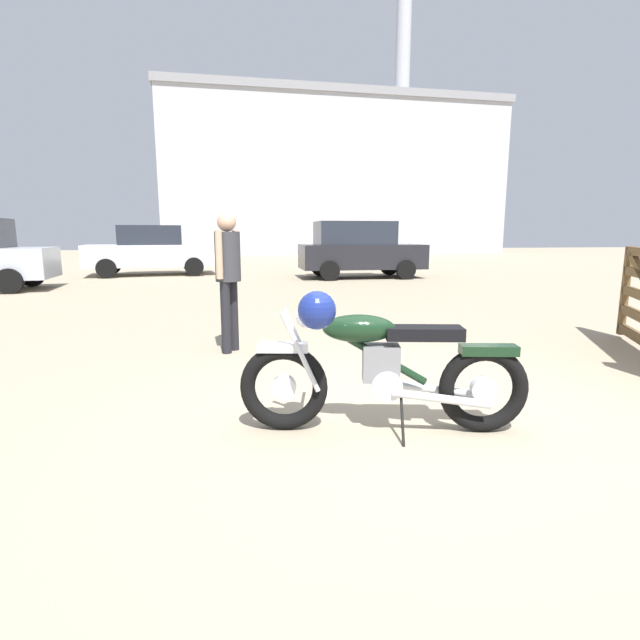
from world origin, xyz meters
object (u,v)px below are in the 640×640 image
at_px(bystander, 228,268).
at_px(pale_sedan_back, 359,249).
at_px(vintage_motorcycle, 376,366).
at_px(white_estate_far, 151,250).

bearing_deg(bystander, pale_sedan_back, 96.37).
xyz_separation_m(vintage_motorcycle, white_estate_far, (-3.92, 14.09, 0.34)).
bearing_deg(pale_sedan_back, white_estate_far, 161.77).
xyz_separation_m(vintage_motorcycle, bystander, (-1.08, 2.63, 0.53)).
bearing_deg(bystander, vintage_motorcycle, -38.60).
distance_m(vintage_motorcycle, bystander, 2.89).
relative_size(vintage_motorcycle, bystander, 1.24).
height_order(vintage_motorcycle, pale_sedan_back, pale_sedan_back).
bearing_deg(pale_sedan_back, bystander, -113.38).
bearing_deg(white_estate_far, vintage_motorcycle, 97.27).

